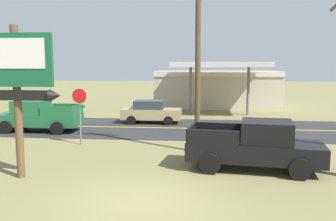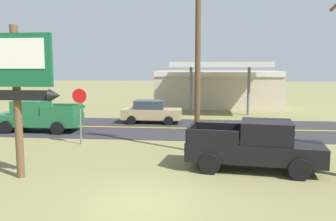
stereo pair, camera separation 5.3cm
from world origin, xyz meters
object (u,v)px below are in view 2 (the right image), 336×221
(motel_sign, at_px, (16,76))
(car_tan_near_lane, at_px, (151,112))
(pickup_green_on_road, at_px, (38,116))
(pickup_black_parked_on_lawn, at_px, (256,146))
(utility_pole, at_px, (198,47))
(stop_sign, at_px, (80,106))
(gas_station, at_px, (217,88))

(motel_sign, height_order, car_tan_near_lane, motel_sign)
(pickup_green_on_road, xyz_separation_m, car_tan_near_lane, (6.57, 4.00, -0.13))
(pickup_black_parked_on_lawn, relative_size, car_tan_near_lane, 1.29)
(utility_pole, xyz_separation_m, pickup_black_parked_on_lawn, (2.36, -2.77, -3.97))
(stop_sign, xyz_separation_m, pickup_green_on_road, (-3.95, 3.35, -1.06))
(car_tan_near_lane, bearing_deg, gas_station, 64.88)
(pickup_black_parked_on_lawn, distance_m, car_tan_near_lane, 12.57)
(motel_sign, height_order, gas_station, motel_sign)
(pickup_green_on_road, bearing_deg, pickup_black_parked_on_lawn, -29.90)
(pickup_green_on_road, bearing_deg, gas_station, 51.78)
(motel_sign, bearing_deg, stop_sign, 88.08)
(motel_sign, xyz_separation_m, pickup_green_on_road, (-3.76, 9.13, -2.75))
(utility_pole, bearing_deg, pickup_green_on_road, 156.51)
(utility_pole, relative_size, pickup_black_parked_on_lawn, 1.70)
(pickup_green_on_road, bearing_deg, stop_sign, -40.31)
(gas_station, distance_m, car_tan_near_lane, 11.89)
(stop_sign, xyz_separation_m, utility_pole, (6.09, -1.01, 2.91))
(car_tan_near_lane, bearing_deg, pickup_green_on_road, -148.65)
(pickup_green_on_road, relative_size, car_tan_near_lane, 1.24)
(utility_pole, distance_m, gas_station, 19.37)
(stop_sign, distance_m, pickup_green_on_road, 5.29)
(car_tan_near_lane, bearing_deg, pickup_black_parked_on_lawn, -62.34)
(motel_sign, distance_m, pickup_green_on_road, 10.25)
(utility_pole, xyz_separation_m, pickup_green_on_road, (-10.04, 4.36, -3.97))
(gas_station, relative_size, car_tan_near_lane, 2.86)
(utility_pole, bearing_deg, stop_sign, 170.59)
(stop_sign, distance_m, car_tan_near_lane, 7.89)
(motel_sign, distance_m, pickup_black_parked_on_lawn, 9.29)
(utility_pole, height_order, pickup_green_on_road, utility_pole)
(stop_sign, bearing_deg, utility_pole, -9.41)
(motel_sign, relative_size, utility_pole, 0.60)
(motel_sign, bearing_deg, pickup_black_parked_on_lawn, 13.02)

